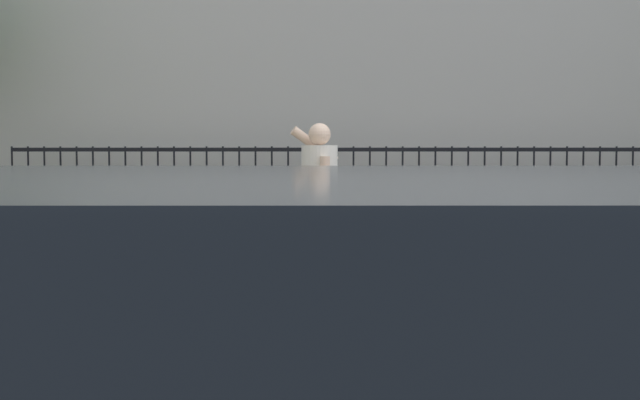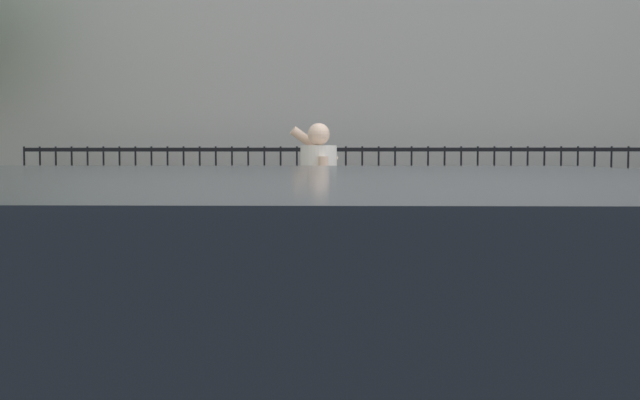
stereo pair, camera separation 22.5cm
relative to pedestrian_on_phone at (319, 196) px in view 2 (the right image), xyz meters
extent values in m
plane|color=#333338|center=(1.09, -0.91, -1.09)|extent=(60.00, 60.00, 0.00)
cube|color=#9E9B93|center=(1.09, 1.29, -1.01)|extent=(28.00, 4.40, 0.15)
cube|color=black|center=(1.09, 4.99, 0.46)|extent=(12.00, 0.04, 0.06)
cylinder|color=black|center=(-4.91, 4.99, -0.29)|extent=(0.03, 0.03, 1.60)
cylinder|color=black|center=(-4.65, 4.99, -0.29)|extent=(0.03, 0.03, 1.60)
cylinder|color=black|center=(-4.40, 4.99, -0.29)|extent=(0.03, 0.03, 1.60)
cylinder|color=black|center=(-4.14, 4.99, -0.29)|extent=(0.03, 0.03, 1.60)
cylinder|color=black|center=(-3.89, 4.99, -0.29)|extent=(0.03, 0.03, 1.60)
cylinder|color=black|center=(-3.63, 4.99, -0.29)|extent=(0.03, 0.03, 1.60)
cylinder|color=black|center=(-3.38, 4.99, -0.29)|extent=(0.03, 0.03, 1.60)
cylinder|color=black|center=(-3.12, 4.99, -0.29)|extent=(0.03, 0.03, 1.60)
cylinder|color=black|center=(-2.87, 4.99, -0.29)|extent=(0.03, 0.03, 1.60)
cylinder|color=black|center=(-2.61, 4.99, -0.29)|extent=(0.03, 0.03, 1.60)
cylinder|color=black|center=(-2.35, 4.99, -0.29)|extent=(0.03, 0.03, 1.60)
cylinder|color=black|center=(-2.10, 4.99, -0.29)|extent=(0.03, 0.03, 1.60)
cylinder|color=black|center=(-1.84, 4.99, -0.29)|extent=(0.03, 0.03, 1.60)
cylinder|color=black|center=(-1.59, 4.99, -0.29)|extent=(0.03, 0.03, 1.60)
cylinder|color=black|center=(-1.33, 4.99, -0.29)|extent=(0.03, 0.03, 1.60)
cylinder|color=black|center=(-1.08, 4.99, -0.29)|extent=(0.03, 0.03, 1.60)
cylinder|color=black|center=(-0.82, 4.99, -0.29)|extent=(0.03, 0.03, 1.60)
cylinder|color=black|center=(-0.57, 4.99, -0.29)|extent=(0.03, 0.03, 1.60)
cylinder|color=black|center=(-0.31, 4.99, -0.29)|extent=(0.03, 0.03, 1.60)
cylinder|color=black|center=(-0.06, 4.99, -0.29)|extent=(0.03, 0.03, 1.60)
cylinder|color=black|center=(0.20, 4.99, -0.29)|extent=(0.03, 0.03, 1.60)
cylinder|color=black|center=(0.45, 4.99, -0.29)|extent=(0.03, 0.03, 1.60)
cylinder|color=black|center=(0.71, 4.99, -0.29)|extent=(0.03, 0.03, 1.60)
cylinder|color=black|center=(0.96, 4.99, -0.29)|extent=(0.03, 0.03, 1.60)
cylinder|color=black|center=(1.22, 4.99, -0.29)|extent=(0.03, 0.03, 1.60)
cylinder|color=black|center=(1.48, 4.99, -0.29)|extent=(0.03, 0.03, 1.60)
cylinder|color=black|center=(1.73, 4.99, -0.29)|extent=(0.03, 0.03, 1.60)
cylinder|color=black|center=(1.99, 4.99, -0.29)|extent=(0.03, 0.03, 1.60)
cylinder|color=black|center=(2.24, 4.99, -0.29)|extent=(0.03, 0.03, 1.60)
cylinder|color=black|center=(2.50, 4.99, -0.29)|extent=(0.03, 0.03, 1.60)
cylinder|color=black|center=(2.75, 4.99, -0.29)|extent=(0.03, 0.03, 1.60)
cylinder|color=black|center=(3.01, 4.99, -0.29)|extent=(0.03, 0.03, 1.60)
cylinder|color=black|center=(3.26, 4.99, -0.29)|extent=(0.03, 0.03, 1.60)
cylinder|color=black|center=(3.52, 4.99, -0.29)|extent=(0.03, 0.03, 1.60)
cylinder|color=black|center=(3.77, 4.99, -0.29)|extent=(0.03, 0.03, 1.60)
cylinder|color=black|center=(4.03, 4.99, -0.29)|extent=(0.03, 0.03, 1.60)
cylinder|color=black|center=(4.28, 4.99, -0.29)|extent=(0.03, 0.03, 1.60)
cylinder|color=black|center=(4.54, 4.99, -0.29)|extent=(0.03, 0.03, 1.60)
cylinder|color=black|center=(-1.83, -1.47, -0.77)|extent=(0.65, 0.24, 0.64)
cube|color=black|center=(-0.10, -6.14, 0.09)|extent=(2.02, 1.63, 0.55)
cylinder|color=beige|center=(-0.03, 0.12, -0.57)|extent=(0.15, 0.15, 0.74)
cylinder|color=beige|center=(0.02, -0.07, -0.57)|extent=(0.15, 0.15, 0.74)
cylinder|color=silver|center=(-0.01, 0.03, 0.14)|extent=(0.42, 0.42, 0.67)
sphere|color=beige|center=(-0.01, 0.03, 0.58)|extent=(0.21, 0.21, 0.21)
cylinder|color=beige|center=(-0.06, 0.22, 0.47)|extent=(0.48, 0.21, 0.37)
cylinder|color=beige|center=(0.04, -0.17, 0.12)|extent=(0.09, 0.09, 0.51)
cube|color=black|center=(0.01, 0.19, 0.56)|extent=(0.03, 0.07, 0.15)
cube|color=brown|center=(0.06, -0.22, 0.04)|extent=(0.23, 0.31, 0.34)
camera|label=1|loc=(0.10, -7.40, 0.39)|focal=44.54mm
camera|label=2|loc=(0.32, -7.39, 0.39)|focal=44.54mm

